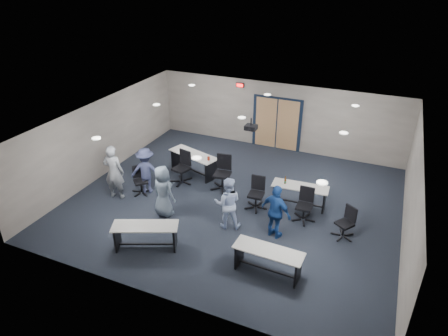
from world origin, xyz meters
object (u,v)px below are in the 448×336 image
at_px(chair_back_c, 256,194).
at_px(person_gray, 114,172).
at_px(table_back_right, 299,192).
at_px(chair_back_d, 304,205).
at_px(person_navy, 276,212).
at_px(chair_back_b, 222,173).
at_px(chair_back_a, 181,168).
at_px(person_back, 146,171).
at_px(chair_loose_right, 345,223).
at_px(chair_loose_left, 141,181).
at_px(person_lightblue, 228,203).
at_px(table_front_right, 268,257).
at_px(person_plaid, 163,191).
at_px(table_back_left, 194,160).
at_px(table_front_left, 146,232).

bearing_deg(chair_back_c, person_gray, -168.89).
xyz_separation_m(table_back_right, chair_back_c, (-1.19, -0.68, 0.04)).
height_order(chair_back_d, person_navy, person_navy).
relative_size(table_back_right, chair_back_b, 1.48).
height_order(chair_back_a, person_back, person_back).
distance_m(chair_back_b, chair_loose_right, 4.29).
relative_size(chair_back_d, person_gray, 0.56).
bearing_deg(chair_loose_left, person_lightblue, -55.45).
height_order(chair_back_b, person_back, person_back).
distance_m(chair_back_b, person_back, 2.50).
bearing_deg(chair_back_d, chair_loose_left, -174.17).
distance_m(person_lightblue, person_navy, 1.40).
relative_size(table_front_right, chair_loose_right, 1.86).
distance_m(chair_back_d, person_plaid, 4.18).
xyz_separation_m(table_front_right, chair_loose_right, (1.49, 2.22, -0.01)).
xyz_separation_m(table_back_right, person_lightblue, (-1.62, -1.91, 0.30)).
bearing_deg(table_back_right, chair_back_c, -153.67).
distance_m(chair_back_d, chair_loose_left, 5.32).
height_order(chair_back_d, person_back, person_back).
xyz_separation_m(table_front_right, chair_back_b, (-2.66, 3.29, 0.12)).
bearing_deg(table_back_left, chair_back_d, 0.30).
bearing_deg(person_gray, table_back_right, -172.46).
bearing_deg(chair_back_c, chair_back_a, 166.18).
distance_m(table_front_right, chair_back_a, 5.18).
relative_size(chair_loose_right, person_back, 0.59).
xyz_separation_m(table_back_right, chair_loose_right, (1.54, -1.09, -0.02)).
bearing_deg(person_navy, person_lightblue, 23.82).
bearing_deg(chair_back_d, person_navy, -117.62).
distance_m(chair_back_b, chair_back_d, 3.03).
height_order(table_back_right, chair_back_a, chair_back_a).
distance_m(table_back_right, person_navy, 1.87).
bearing_deg(person_back, person_gray, 21.04).
bearing_deg(person_plaid, person_gray, 7.85).
distance_m(table_back_left, chair_loose_right, 5.78).
bearing_deg(table_front_left, chair_back_a, 80.09).
relative_size(chair_back_c, person_back, 0.66).
height_order(chair_back_c, person_plaid, person_plaid).
height_order(table_back_right, chair_loose_left, table_back_right).
relative_size(chair_back_b, chair_loose_left, 1.26).
bearing_deg(person_gray, person_lightblue, 168.39).
bearing_deg(person_gray, person_navy, 169.45).
bearing_deg(chair_back_c, table_front_left, -128.56).
height_order(chair_loose_left, person_plaid, person_plaid).
bearing_deg(chair_back_b, chair_back_c, -32.66).
distance_m(table_front_right, person_lightblue, 2.20).
distance_m(table_front_right, table_back_right, 3.31).
xyz_separation_m(chair_back_b, person_gray, (-2.95, -1.84, 0.32)).
bearing_deg(chair_back_c, person_back, -176.25).
bearing_deg(chair_back_d, person_lightblue, -149.72).
bearing_deg(person_gray, person_back, -148.13).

